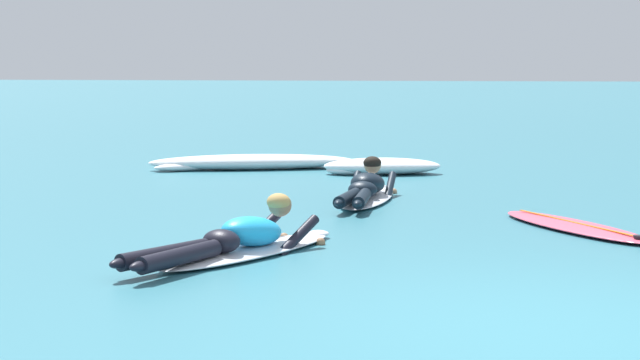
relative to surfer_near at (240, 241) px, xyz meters
name	(u,v)px	position (x,y,z in m)	size (l,w,h in m)	color
ground_plane	(499,169)	(2.44, 7.81, -0.14)	(120.00, 120.00, 0.00)	#2D6B7A
surfer_near	(240,241)	(0.00, 0.00, 0.00)	(1.61, 2.59, 0.54)	silver
surfer_far	(366,190)	(0.76, 3.78, 0.00)	(0.70, 2.57, 0.54)	silver
drifting_surfboard	(576,226)	(3.00, 1.89, -0.10)	(1.62, 2.25, 0.16)	#E54C66
whitewater_mid_left	(252,162)	(-1.26, 7.31, -0.03)	(3.15, 1.41, 0.23)	white
whitewater_mid_right	(382,167)	(0.73, 6.88, -0.03)	(1.78, 0.92, 0.24)	white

